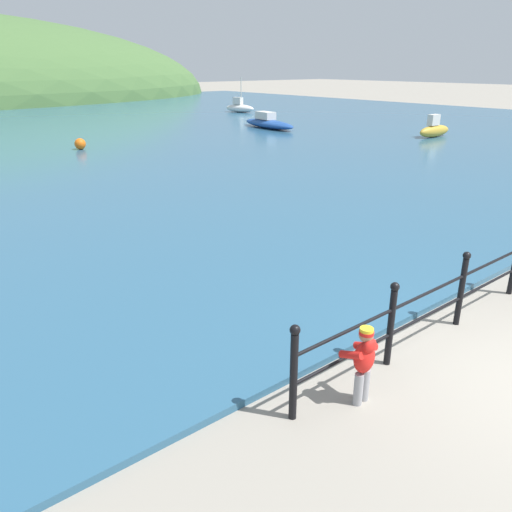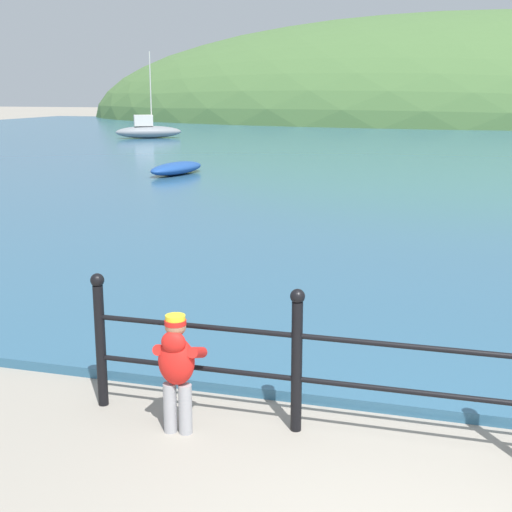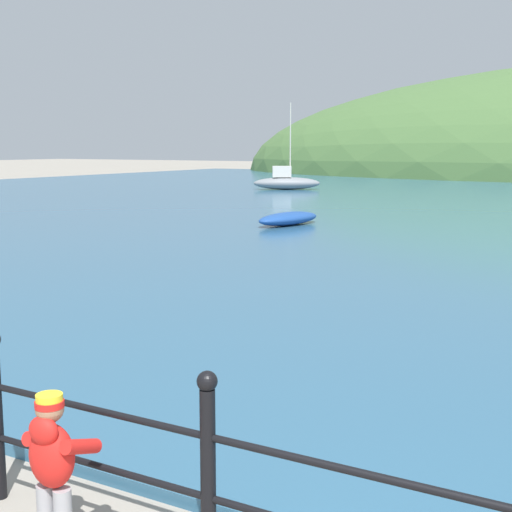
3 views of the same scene
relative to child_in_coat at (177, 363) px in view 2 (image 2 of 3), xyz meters
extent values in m
cube|color=#2D5B7A|center=(1.99, 30.80, -0.55)|extent=(80.00, 60.00, 0.10)
ellipsoid|color=#476B38|center=(1.99, 65.26, -0.60)|extent=(73.10, 40.20, 19.09)
cylinder|color=black|center=(-0.84, 0.30, -0.05)|extent=(0.09, 0.09, 1.10)
sphere|color=black|center=(-0.84, 0.30, 0.55)|extent=(0.12, 0.12, 0.12)
cylinder|color=black|center=(0.92, 0.30, -0.05)|extent=(0.09, 0.09, 1.10)
sphere|color=black|center=(0.92, 0.30, 0.55)|extent=(0.12, 0.12, 0.12)
cylinder|color=black|center=(1.80, 0.30, 0.22)|extent=(5.27, 0.04, 0.04)
cylinder|color=black|center=(1.80, 0.30, -0.15)|extent=(5.27, 0.04, 0.04)
cylinder|color=#99999E|center=(-0.07, -0.01, -0.39)|extent=(0.11, 0.11, 0.42)
cylinder|color=#99999E|center=(0.06, 0.00, -0.39)|extent=(0.11, 0.11, 0.42)
ellipsoid|color=red|center=(0.00, 0.00, 0.02)|extent=(0.32, 0.24, 0.40)
ellipsoid|color=red|center=(0.00, -0.06, 0.20)|extent=(0.21, 0.14, 0.18)
cylinder|color=red|center=(-0.14, 0.08, 0.07)|extent=(0.11, 0.32, 0.19)
cylinder|color=red|center=(0.14, 0.10, 0.07)|extent=(0.11, 0.32, 0.19)
sphere|color=#A37556|center=(0.00, 0.00, 0.31)|extent=(0.17, 0.17, 0.17)
cylinder|color=red|center=(0.00, 0.00, 0.34)|extent=(0.17, 0.17, 0.04)
cylinder|color=yellow|center=(0.00, 0.00, 0.38)|extent=(0.16, 0.16, 0.04)
ellipsoid|color=gray|center=(-14.75, 31.90, -0.17)|extent=(3.72, 2.79, 0.67)
cube|color=silver|center=(-14.99, 31.76, 0.47)|extent=(1.19, 1.05, 0.60)
cylinder|color=beige|center=(-14.59, 31.99, 2.16)|extent=(0.07, 0.07, 3.99)
ellipsoid|color=#1E4793|center=(-6.63, 16.15, -0.31)|extent=(1.36, 2.70, 0.39)
camera|label=1|loc=(-4.13, -3.07, 3.20)|focal=35.00mm
camera|label=2|loc=(2.10, -4.97, 2.14)|focal=50.00mm
camera|label=3|loc=(3.05, -2.90, 1.85)|focal=50.00mm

